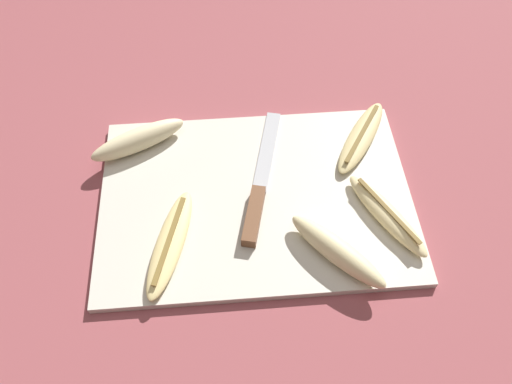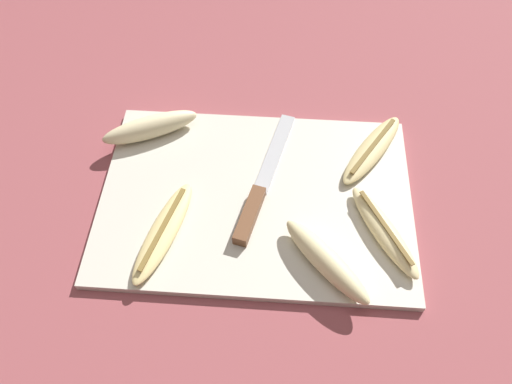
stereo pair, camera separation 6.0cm
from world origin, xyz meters
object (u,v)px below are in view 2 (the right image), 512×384
object	(u,v)px
knife	(256,199)
banana_golden_short	(164,231)
banana_cream_curved	(150,127)
banana_ripe_center	(384,231)
banana_soft_right	(326,261)
banana_spotted_left	(372,149)

from	to	relation	value
knife	banana_golden_short	world-z (taller)	banana_golden_short
banana_cream_curved	banana_ripe_center	bearing A→B (deg)	-24.29
banana_soft_right	banana_ripe_center	bearing A→B (deg)	33.94
banana_spotted_left	banana_soft_right	xyz separation A→B (m)	(-0.07, -0.20, 0.01)
banana_spotted_left	banana_ripe_center	bearing A→B (deg)	-87.51
banana_spotted_left	banana_ripe_center	xyz separation A→B (m)	(0.01, -0.15, 0.00)
banana_golden_short	banana_soft_right	world-z (taller)	banana_soft_right
banana_ripe_center	knife	bearing A→B (deg)	166.40
knife	banana_cream_curved	world-z (taller)	banana_cream_curved
knife	banana_ripe_center	xyz separation A→B (m)	(0.18, -0.04, 0.00)
banana_ripe_center	banana_soft_right	bearing A→B (deg)	-146.06
banana_cream_curved	banana_soft_right	bearing A→B (deg)	-38.07
banana_soft_right	banana_ripe_center	world-z (taller)	banana_soft_right
banana_cream_curved	banana_soft_right	world-z (taller)	banana_cream_curved
banana_spotted_left	banana_soft_right	distance (m)	0.21
knife	banana_cream_curved	xyz separation A→B (m)	(-0.17, 0.12, 0.01)
banana_spotted_left	banana_soft_right	bearing A→B (deg)	-110.24
banana_golden_short	banana_cream_curved	distance (m)	0.19
banana_golden_short	banana_soft_right	size ratio (longest dim) A/B	1.29
knife	banana_ripe_center	world-z (taller)	banana_ripe_center
banana_cream_curved	banana_soft_right	distance (m)	0.35
banana_golden_short	banana_spotted_left	bearing A→B (deg)	29.41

